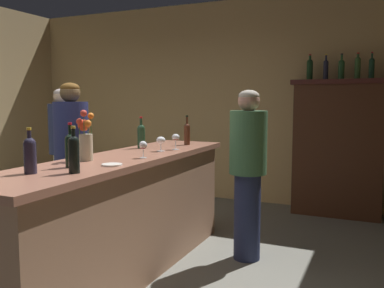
% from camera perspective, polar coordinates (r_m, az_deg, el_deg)
% --- Properties ---
extents(floor, '(8.24, 8.24, 0.00)m').
position_cam_1_polar(floor, '(3.87, -19.76, -16.40)').
color(floor, slate).
rests_on(floor, ground).
extents(wall_back, '(5.68, 0.12, 2.87)m').
position_cam_1_polar(wall_back, '(6.31, 0.70, 5.85)').
color(wall_back, tan).
rests_on(wall_back, ground).
extents(bar_counter, '(0.67, 2.80, 1.00)m').
position_cam_1_polar(bar_counter, '(3.52, -9.56, -9.74)').
color(bar_counter, '#936A50').
rests_on(bar_counter, ground).
extents(display_cabinet, '(1.15, 0.44, 1.71)m').
position_cam_1_polar(display_cabinet, '(5.51, 19.45, -0.20)').
color(display_cabinet, '#442517').
rests_on(display_cabinet, ground).
extents(wine_bottle_chardonnay, '(0.08, 0.08, 0.29)m').
position_cam_1_polar(wine_bottle_chardonnay, '(2.77, -21.40, -1.24)').
color(wine_bottle_chardonnay, '#252235').
rests_on(wine_bottle_chardonnay, bar_counter).
extents(wine_bottle_rose, '(0.06, 0.06, 0.30)m').
position_cam_1_polar(wine_bottle_rose, '(4.25, -0.70, 1.56)').
color(wine_bottle_rose, '#4C2718').
rests_on(wine_bottle_rose, bar_counter).
extents(wine_bottle_merlot, '(0.07, 0.07, 0.31)m').
position_cam_1_polar(wine_bottle_merlot, '(2.95, -16.36, -0.61)').
color(wine_bottle_merlot, black).
rests_on(wine_bottle_merlot, bar_counter).
extents(wine_bottle_malbec, '(0.07, 0.07, 0.30)m').
position_cam_1_polar(wine_bottle_malbec, '(2.70, -15.94, -1.11)').
color(wine_bottle_malbec, black).
rests_on(wine_bottle_malbec, bar_counter).
extents(wine_bottle_riesling, '(0.07, 0.07, 0.30)m').
position_cam_1_polar(wine_bottle_riesling, '(3.99, -7.00, 1.25)').
color(wine_bottle_riesling, '#1E3B24').
rests_on(wine_bottle_riesling, bar_counter).
extents(wine_glass_front, '(0.06, 0.06, 0.14)m').
position_cam_1_polar(wine_glass_front, '(3.30, -6.74, -0.29)').
color(wine_glass_front, white).
rests_on(wine_glass_front, bar_counter).
extents(wine_glass_mid, '(0.07, 0.07, 0.15)m').
position_cam_1_polar(wine_glass_mid, '(3.84, -2.26, 0.82)').
color(wine_glass_mid, white).
rests_on(wine_glass_mid, bar_counter).
extents(wine_glass_rear, '(0.08, 0.08, 0.13)m').
position_cam_1_polar(wine_glass_rear, '(3.73, -4.31, 0.46)').
color(wine_glass_rear, white).
rests_on(wine_glass_rear, bar_counter).
extents(flower_arrangement, '(0.12, 0.11, 0.39)m').
position_cam_1_polar(flower_arrangement, '(3.23, -14.45, 0.76)').
color(flower_arrangement, '#B1A689').
rests_on(flower_arrangement, bar_counter).
extents(cheese_plate, '(0.15, 0.15, 0.01)m').
position_cam_1_polar(cheese_plate, '(2.97, -10.95, -2.82)').
color(cheese_plate, white).
rests_on(cheese_plate, bar_counter).
extents(display_bottle_left, '(0.08, 0.08, 0.33)m').
position_cam_1_polar(display_bottle_left, '(5.54, 15.89, 9.96)').
color(display_bottle_left, '#17391C').
rests_on(display_bottle_left, display_cabinet).
extents(display_bottle_midleft, '(0.06, 0.06, 0.32)m').
position_cam_1_polar(display_bottle_midleft, '(5.52, 17.92, 9.83)').
color(display_bottle_midleft, '#202237').
rests_on(display_bottle_midleft, display_cabinet).
extents(display_bottle_center, '(0.07, 0.07, 0.32)m').
position_cam_1_polar(display_bottle_center, '(5.50, 19.86, 9.75)').
color(display_bottle_center, '#224C27').
rests_on(display_bottle_center, display_cabinet).
extents(display_bottle_midright, '(0.07, 0.07, 0.32)m').
position_cam_1_polar(display_bottle_midright, '(5.49, 21.82, 9.83)').
color(display_bottle_midright, '#2F4F26').
rests_on(display_bottle_midright, display_cabinet).
extents(display_bottle_right, '(0.06, 0.06, 0.32)m').
position_cam_1_polar(display_bottle_right, '(5.48, 23.48, 9.65)').
color(display_bottle_right, '#133322').
rests_on(display_bottle_right, display_cabinet).
extents(patron_redhead, '(0.34, 0.34, 1.63)m').
position_cam_1_polar(patron_redhead, '(4.31, -16.18, -1.63)').
color(patron_redhead, brown).
rests_on(patron_redhead, ground).
extents(patron_in_grey, '(0.33, 0.33, 1.59)m').
position_cam_1_polar(patron_in_grey, '(5.31, -17.33, -0.45)').
color(patron_in_grey, '#A8A98A').
rests_on(patron_in_grey, ground).
extents(bartender, '(0.34, 0.34, 1.55)m').
position_cam_1_polar(bartender, '(3.78, 7.69, -3.19)').
color(bartender, '#21294C').
rests_on(bartender, ground).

